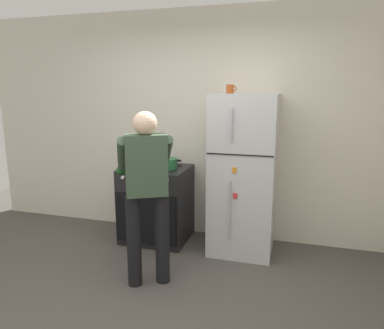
{
  "coord_description": "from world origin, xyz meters",
  "views": [
    {
      "loc": [
        1.02,
        -2.21,
        1.77
      ],
      "look_at": [
        -0.01,
        1.32,
        1.0
      ],
      "focal_mm": 33.19,
      "sensor_mm": 36.0,
      "label": 1
    }
  ],
  "objects": [
    {
      "name": "person_cook",
      "position": [
        -0.24,
        0.63,
        0.96
      ],
      "size": [
        0.67,
        0.74,
        1.6
      ],
      "color": "black",
      "rests_on": "ground"
    },
    {
      "name": "coffee_mug",
      "position": [
        0.33,
        1.62,
        1.78
      ],
      "size": [
        0.11,
        0.08,
        0.1
      ],
      "color": "#B24C1E",
      "rests_on": "refrigerator"
    },
    {
      "name": "refrigerator",
      "position": [
        0.5,
        1.57,
        0.87
      ],
      "size": [
        0.68,
        0.72,
        1.74
      ],
      "color": "silver",
      "rests_on": "ground"
    },
    {
      "name": "kitchen_wall_back",
      "position": [
        0.0,
        1.95,
        1.35
      ],
      "size": [
        6.0,
        0.1,
        2.7
      ],
      "primitive_type": "cube",
      "color": "silver",
      "rests_on": "ground"
    },
    {
      "name": "stove_range",
      "position": [
        -0.53,
        1.56,
        0.44
      ],
      "size": [
        0.76,
        0.67,
        0.89
      ],
      "color": "black",
      "rests_on": "ground"
    },
    {
      "name": "red_pot",
      "position": [
        -0.37,
        1.52,
        0.95
      ],
      "size": [
        0.34,
        0.24,
        0.12
      ],
      "color": "#236638",
      "rests_on": "stove_range"
    },
    {
      "name": "ground",
      "position": [
        0.0,
        0.0,
        0.0
      ],
      "size": [
        8.0,
        8.0,
        0.0
      ],
      "primitive_type": "plane",
      "color": "#4C4742"
    }
  ]
}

